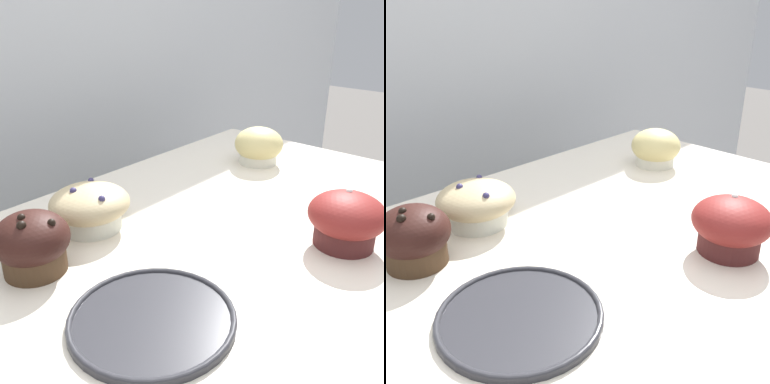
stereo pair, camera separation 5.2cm
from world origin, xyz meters
TOP-DOWN VIEW (x-y plane):
  - wall_back at (0.00, 0.60)m, footprint 3.20×0.10m
  - muffin_front_center at (0.12, -0.14)m, footprint 0.11×0.11m
  - muffin_back_left at (0.33, 0.13)m, footprint 0.10×0.10m
  - muffin_back_right at (-0.08, 0.16)m, footprint 0.12×0.12m
  - muffin_front_left at (-0.19, 0.13)m, footprint 0.09×0.09m
  - serving_plate at (-0.17, -0.05)m, footprint 0.18×0.18m

SIDE VIEW (x-z plane):
  - wall_back at x=0.00m, z-range 0.00..1.80m
  - serving_plate at x=-0.17m, z-range 0.93..0.94m
  - muffin_back_right at x=-0.08m, z-range 0.93..1.00m
  - muffin_back_left at x=0.33m, z-range 0.93..1.00m
  - muffin_front_left at x=-0.19m, z-range 0.93..1.01m
  - muffin_front_center at x=0.12m, z-range 0.93..1.01m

